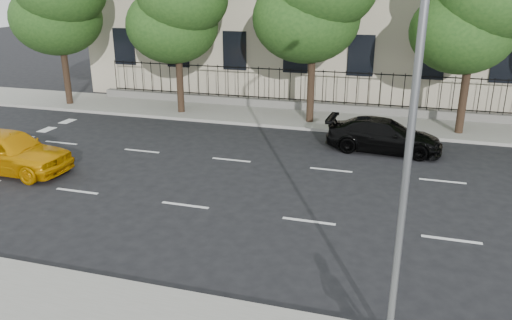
% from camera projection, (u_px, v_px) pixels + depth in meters
% --- Properties ---
extents(ground, '(120.00, 120.00, 0.00)m').
position_uv_depth(ground, '(290.00, 264.00, 12.58)').
color(ground, black).
rests_on(ground, ground).
extents(far_sidewalk, '(60.00, 4.00, 0.15)m').
position_uv_depth(far_sidewalk, '(351.00, 122.00, 25.21)').
color(far_sidewalk, gray).
rests_on(far_sidewalk, ground).
extents(lane_markings, '(49.60, 4.62, 0.01)m').
position_uv_depth(lane_markings, '(321.00, 192.00, 16.87)').
color(lane_markings, silver).
rests_on(lane_markings, ground).
extents(iron_fence, '(30.00, 0.50, 2.20)m').
position_uv_depth(iron_fence, '(356.00, 103.00, 26.55)').
color(iron_fence, slate).
rests_on(iron_fence, far_sidewalk).
extents(street_light, '(0.25, 3.32, 8.05)m').
position_uv_depth(street_light, '(416.00, 78.00, 8.59)').
color(street_light, slate).
rests_on(street_light, near_sidewalk).
extents(tree_b, '(5.53, 5.12, 8.97)m').
position_uv_depth(tree_b, '(178.00, 1.00, 25.09)').
color(tree_b, '#382619').
rests_on(tree_b, far_sidewalk).
extents(tree_d, '(5.34, 4.94, 8.84)m').
position_uv_depth(tree_d, '(477.00, 4.00, 21.35)').
color(tree_d, '#382619').
rests_on(tree_d, far_sidewalk).
extents(yellow_taxi, '(4.85, 2.04, 1.64)m').
position_uv_depth(yellow_taxi, '(8.00, 151.00, 18.48)').
color(yellow_taxi, orange).
rests_on(yellow_taxi, ground).
extents(black_sedan, '(4.83, 2.17, 1.38)m').
position_uv_depth(black_sedan, '(384.00, 135.00, 20.83)').
color(black_sedan, black).
rests_on(black_sedan, ground).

